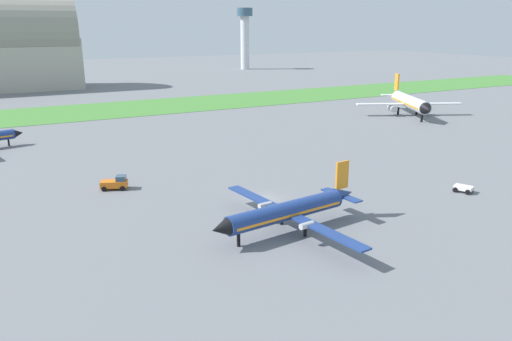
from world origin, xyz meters
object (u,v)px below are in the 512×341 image
object	(u,v)px
baggage_cart_midfield	(463,188)
control_tower	(245,33)
airplane_parked_jet_far	(409,102)
pushback_tug_near_gate	(115,183)
airplane_foreground_turboprop	(289,210)

from	to	relation	value
baggage_cart_midfield	control_tower	xyz separation A→B (m)	(63.52, 192.33, 17.79)
baggage_cart_midfield	control_tower	size ratio (longest dim) A/B	0.09
airplane_parked_jet_far	pushback_tug_near_gate	size ratio (longest dim) A/B	6.30
airplane_foreground_turboprop	airplane_parked_jet_far	world-z (taller)	airplane_parked_jet_far
control_tower	airplane_parked_jet_far	bearing A→B (deg)	-100.23
airplane_foreground_turboprop	airplane_parked_jet_far	distance (m)	82.27
baggage_cart_midfield	airplane_foreground_turboprop	bearing A→B (deg)	-112.97
airplane_parked_jet_far	airplane_foreground_turboprop	bearing A→B (deg)	-28.58
airplane_foreground_turboprop	control_tower	distance (m)	214.07
baggage_cart_midfield	airplane_parked_jet_far	bearing A→B (deg)	118.73
pushback_tug_near_gate	airplane_parked_jet_far	bearing A→B (deg)	39.16
airplane_parked_jet_far	pushback_tug_near_gate	xyz separation A→B (m)	(-79.72, -24.76, -2.52)
airplane_foreground_turboprop	pushback_tug_near_gate	world-z (taller)	airplane_foreground_turboprop
airplane_parked_jet_far	control_tower	xyz separation A→B (m)	(25.92, 143.67, 14.92)
control_tower	baggage_cart_midfield	bearing A→B (deg)	-108.28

